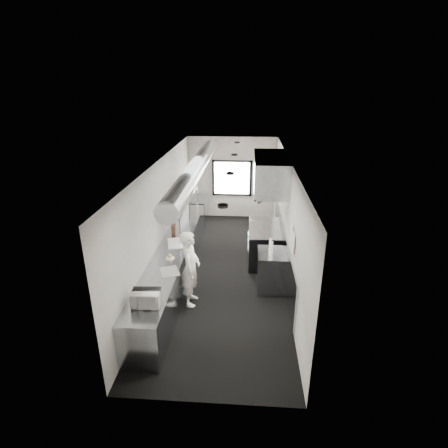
% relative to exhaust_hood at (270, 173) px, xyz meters
% --- Properties ---
extents(floor, '(3.00, 8.00, 0.01)m').
position_rel_exhaust_hood_xyz_m(floor, '(-1.10, -0.70, -2.39)').
color(floor, black).
rests_on(floor, ground).
extents(ceiling, '(3.00, 8.00, 0.01)m').
position_rel_exhaust_hood_xyz_m(ceiling, '(-1.10, -0.70, 0.41)').
color(ceiling, silver).
rests_on(ceiling, wall_back).
extents(wall_back, '(3.00, 0.02, 2.80)m').
position_rel_exhaust_hood_xyz_m(wall_back, '(-1.10, 3.30, -0.99)').
color(wall_back, silver).
rests_on(wall_back, floor).
extents(wall_front, '(3.00, 0.02, 2.80)m').
position_rel_exhaust_hood_xyz_m(wall_front, '(-1.10, -4.70, -0.99)').
color(wall_front, silver).
rests_on(wall_front, floor).
extents(wall_left, '(0.02, 8.00, 2.80)m').
position_rel_exhaust_hood_xyz_m(wall_left, '(-2.60, -0.70, -0.99)').
color(wall_left, silver).
rests_on(wall_left, floor).
extents(wall_right, '(0.02, 8.00, 2.80)m').
position_rel_exhaust_hood_xyz_m(wall_right, '(0.40, -0.70, -0.99)').
color(wall_right, silver).
rests_on(wall_right, floor).
extents(wall_cladding, '(0.03, 5.50, 1.10)m').
position_rel_exhaust_hood_xyz_m(wall_cladding, '(0.38, -0.40, -1.84)').
color(wall_cladding, gray).
rests_on(wall_cladding, wall_right).
extents(hvac_duct, '(0.40, 6.40, 0.40)m').
position_rel_exhaust_hood_xyz_m(hvac_duct, '(-1.80, -0.30, 0.16)').
color(hvac_duct, gray).
rests_on(hvac_duct, ceiling).
extents(service_window, '(1.36, 0.05, 1.25)m').
position_rel_exhaust_hood_xyz_m(service_window, '(-1.10, 3.26, -0.99)').
color(service_window, white).
rests_on(service_window, wall_back).
extents(exhaust_hood, '(0.81, 2.20, 0.88)m').
position_rel_exhaust_hood_xyz_m(exhaust_hood, '(0.00, 0.00, 0.00)').
color(exhaust_hood, gray).
rests_on(exhaust_hood, ceiling).
extents(prep_counter, '(0.70, 6.00, 0.90)m').
position_rel_exhaust_hood_xyz_m(prep_counter, '(-2.25, -1.20, -1.94)').
color(prep_counter, gray).
rests_on(prep_counter, floor).
extents(pass_shelf, '(0.45, 3.00, 0.68)m').
position_rel_exhaust_hood_xyz_m(pass_shelf, '(-2.29, 0.30, -0.86)').
color(pass_shelf, gray).
rests_on(pass_shelf, prep_counter).
extents(range, '(0.88, 1.60, 0.94)m').
position_rel_exhaust_hood_xyz_m(range, '(-0.06, 0.00, -1.92)').
color(range, black).
rests_on(range, floor).
extents(bottle_station, '(0.65, 0.80, 0.90)m').
position_rel_exhaust_hood_xyz_m(bottle_station, '(0.05, -1.40, -1.94)').
color(bottle_station, gray).
rests_on(bottle_station, floor).
extents(far_work_table, '(0.70, 1.20, 0.90)m').
position_rel_exhaust_hood_xyz_m(far_work_table, '(-2.25, 2.50, -1.94)').
color(far_work_table, gray).
rests_on(far_work_table, floor).
extents(notice_sheet_a, '(0.02, 0.28, 0.38)m').
position_rel_exhaust_hood_xyz_m(notice_sheet_a, '(0.37, -1.90, -0.79)').
color(notice_sheet_a, white).
rests_on(notice_sheet_a, wall_right).
extents(notice_sheet_b, '(0.02, 0.28, 0.38)m').
position_rel_exhaust_hood_xyz_m(notice_sheet_b, '(0.37, -2.25, -0.84)').
color(notice_sheet_b, white).
rests_on(notice_sheet_b, wall_right).
extents(line_cook, '(0.40, 0.61, 1.66)m').
position_rel_exhaust_hood_xyz_m(line_cook, '(-1.70, -2.12, -1.56)').
color(line_cook, white).
rests_on(line_cook, floor).
extents(microwave, '(0.47, 0.37, 0.27)m').
position_rel_exhaust_hood_xyz_m(microwave, '(-2.22, -3.58, -1.36)').
color(microwave, silver).
rests_on(microwave, prep_counter).
extents(deli_tub_a, '(0.16, 0.16, 0.09)m').
position_rel_exhaust_hood_xyz_m(deli_tub_a, '(-2.41, -3.50, -1.44)').
color(deli_tub_a, '#A6B0A2').
rests_on(deli_tub_a, prep_counter).
extents(deli_tub_b, '(0.16, 0.16, 0.11)m').
position_rel_exhaust_hood_xyz_m(deli_tub_b, '(-2.38, -3.35, -1.44)').
color(deli_tub_b, '#A6B0A2').
rests_on(deli_tub_b, prep_counter).
extents(newspaper, '(0.49, 0.54, 0.01)m').
position_rel_exhaust_hood_xyz_m(newspaper, '(-2.07, -2.41, -1.48)').
color(newspaper, silver).
rests_on(newspaper, prep_counter).
extents(small_plate, '(0.25, 0.25, 0.02)m').
position_rel_exhaust_hood_xyz_m(small_plate, '(-2.18, -1.84, -1.48)').
color(small_plate, white).
rests_on(small_plate, prep_counter).
extents(pastry, '(0.10, 0.10, 0.10)m').
position_rel_exhaust_hood_xyz_m(pastry, '(-2.18, -1.84, -1.43)').
color(pastry, '#DABE72').
rests_on(pastry, small_plate).
extents(cutting_board, '(0.57, 0.67, 0.02)m').
position_rel_exhaust_hood_xyz_m(cutting_board, '(-2.18, -1.05, -1.48)').
color(cutting_board, white).
rests_on(cutting_board, prep_counter).
extents(knife_block, '(0.12, 0.22, 0.23)m').
position_rel_exhaust_hood_xyz_m(knife_block, '(-2.39, -0.45, -1.38)').
color(knife_block, '#4C271A').
rests_on(knife_block, prep_counter).
extents(plate_stack_a, '(0.28, 0.28, 0.29)m').
position_rel_exhaust_hood_xyz_m(plate_stack_a, '(-2.32, -0.57, -0.68)').
color(plate_stack_a, white).
rests_on(plate_stack_a, pass_shelf).
extents(plate_stack_b, '(0.24, 0.24, 0.28)m').
position_rel_exhaust_hood_xyz_m(plate_stack_b, '(-2.30, -0.14, -0.68)').
color(plate_stack_b, white).
rests_on(plate_stack_b, pass_shelf).
extents(plate_stack_c, '(0.27, 0.27, 0.35)m').
position_rel_exhaust_hood_xyz_m(plate_stack_c, '(-2.27, 0.36, -0.65)').
color(plate_stack_c, white).
rests_on(plate_stack_c, pass_shelf).
extents(plate_stack_d, '(0.34, 0.34, 0.40)m').
position_rel_exhaust_hood_xyz_m(plate_stack_d, '(-2.32, 1.05, -0.62)').
color(plate_stack_d, white).
rests_on(plate_stack_d, pass_shelf).
extents(squeeze_bottle_a, '(0.07, 0.07, 0.17)m').
position_rel_exhaust_hood_xyz_m(squeeze_bottle_a, '(0.01, -1.74, -1.40)').
color(squeeze_bottle_a, white).
rests_on(squeeze_bottle_a, bottle_station).
extents(squeeze_bottle_b, '(0.07, 0.07, 0.17)m').
position_rel_exhaust_hood_xyz_m(squeeze_bottle_b, '(-0.01, -1.51, -1.41)').
color(squeeze_bottle_b, white).
rests_on(squeeze_bottle_b, bottle_station).
extents(squeeze_bottle_c, '(0.07, 0.07, 0.17)m').
position_rel_exhaust_hood_xyz_m(squeeze_bottle_c, '(0.04, -1.36, -1.40)').
color(squeeze_bottle_c, white).
rests_on(squeeze_bottle_c, bottle_station).
extents(squeeze_bottle_d, '(0.09, 0.09, 0.20)m').
position_rel_exhaust_hood_xyz_m(squeeze_bottle_d, '(0.04, -1.24, -1.39)').
color(squeeze_bottle_d, white).
rests_on(squeeze_bottle_d, bottle_station).
extents(squeeze_bottle_e, '(0.06, 0.06, 0.19)m').
position_rel_exhaust_hood_xyz_m(squeeze_bottle_e, '(0.02, -1.05, -1.40)').
color(squeeze_bottle_e, white).
rests_on(squeeze_bottle_e, bottle_station).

